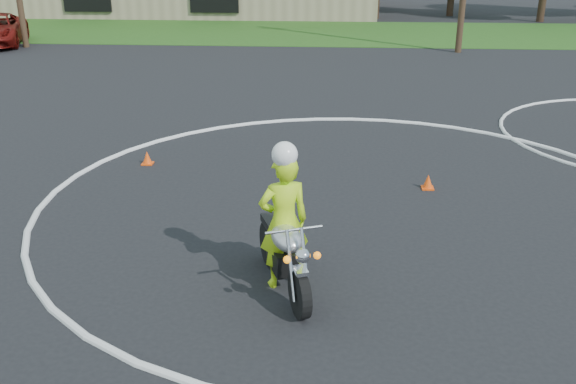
{
  "coord_description": "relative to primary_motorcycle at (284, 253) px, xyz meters",
  "views": [
    {
      "loc": [
        -0.47,
        -8.54,
        4.72
      ],
      "look_at": [
        -1.14,
        0.6,
        1.1
      ],
      "focal_mm": 40.0,
      "sensor_mm": 36.0,
      "label": 1
    }
  ],
  "objects": [
    {
      "name": "rider_primary_grp",
      "position": [
        -0.02,
        0.14,
        0.48
      ],
      "size": [
        0.85,
        0.7,
        2.2
      ],
      "rotation": [
        0.0,
        0.0,
        0.36
      ],
      "color": "#B5E618",
      "rests_on": "ground"
    },
    {
      "name": "ground",
      "position": [
        1.12,
        0.44,
        -0.57
      ],
      "size": [
        120.0,
        120.0,
        0.0
      ],
      "primitive_type": "plane",
      "color": "black",
      "rests_on": "ground"
    },
    {
      "name": "grass_strip",
      "position": [
        1.12,
        27.44,
        -0.56
      ],
      "size": [
        120.0,
        10.0,
        0.02
      ],
      "primitive_type": "cube",
      "color": "#1E4714",
      "rests_on": "ground"
    },
    {
      "name": "primary_motorcycle",
      "position": [
        0.0,
        0.0,
        0.0
      ],
      "size": [
        1.02,
        2.15,
        1.18
      ],
      "rotation": [
        0.0,
        0.0,
        0.36
      ],
      "color": "black",
      "rests_on": "ground"
    },
    {
      "name": "course_markings",
      "position": [
        3.29,
        4.79,
        -0.57
      ],
      "size": [
        19.05,
        19.05,
        0.12
      ],
      "color": "silver",
      "rests_on": "ground"
    }
  ]
}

